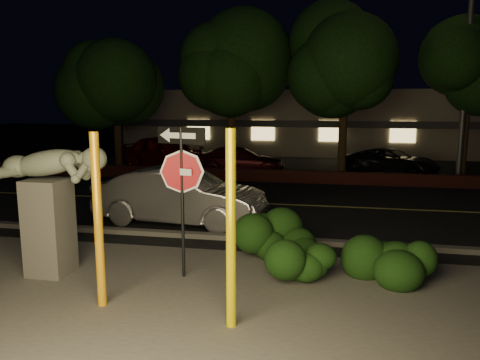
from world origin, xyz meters
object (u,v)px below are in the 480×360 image
signpost (182,172)px  silver_sedan (180,196)px  yellow_pole_right (231,231)px  yellow_pole_left (98,222)px  parked_car_red (166,153)px  parked_car_dark (392,162)px  streetlight (464,16)px  sculpture (49,196)px  parked_car_darkred (240,160)px

signpost → silver_sedan: signpost is taller
yellow_pole_right → silver_sedan: size_ratio=0.64×
yellow_pole_left → parked_car_red: bearing=106.0°
parked_car_red → parked_car_dark: bearing=-60.8°
streetlight → parked_car_dark: (-2.30, 1.33, -6.09)m
parked_car_dark → parked_car_red: bearing=117.1°
sculpture → silver_sedan: (1.23, 4.12, -0.78)m
yellow_pole_right → parked_car_red: yellow_pole_right is taller
yellow_pole_left → yellow_pole_right: size_ratio=0.97×
parked_car_red → parked_car_darkred: parked_car_red is taller
signpost → parked_car_dark: signpost is taller
yellow_pole_right → parked_car_dark: 16.32m
signpost → streetlight: bearing=69.5°
sculpture → silver_sedan: 4.37m
yellow_pole_left → silver_sedan: size_ratio=0.62×
yellow_pole_right → silver_sedan: (-2.61, 5.58, -0.71)m
parked_car_dark → signpost: bearing=-177.5°
parked_car_red → signpost: bearing=-133.0°
streetlight → parked_car_darkred: (-9.21, 0.43, -6.07)m
signpost → sculpture: 2.60m
yellow_pole_left → parked_car_dark: yellow_pole_left is taller
streetlight → yellow_pole_right: bearing=-121.8°
signpost → parked_car_red: signpost is taller
silver_sedan → yellow_pole_right: bearing=-149.2°
sculpture → silver_sedan: sculpture is taller
yellow_pole_left → streetlight: streetlight is taller
sculpture → parked_car_darkred: sculpture is taller
yellow_pole_right → parked_car_red: bearing=113.2°
streetlight → parked_car_red: 14.19m
yellow_pole_right → streetlight: streetlight is taller
signpost → sculpture: signpost is taller
yellow_pole_right → parked_car_red: 16.48m
yellow_pole_left → signpost: 1.85m
yellow_pole_right → streetlight: (6.44, 14.43, 5.19)m
parked_car_darkred → parked_car_dark: bearing=-89.5°
streetlight → silver_sedan: size_ratio=2.41×
sculpture → parked_car_dark: 16.40m
parked_car_red → streetlight: bearing=-67.3°
yellow_pole_left → signpost: (0.92, 1.48, 0.60)m
parked_car_dark → yellow_pole_right: bearing=-171.0°
yellow_pole_right → sculpture: size_ratio=1.18×
parked_car_dark → streetlight: bearing=-96.3°
yellow_pole_right → signpost: yellow_pole_right is taller
yellow_pole_left → signpost: size_ratio=1.00×
streetlight → parked_car_red: bearing=169.1°
yellow_pole_right → silver_sedan: yellow_pole_right is taller
yellow_pole_right → streetlight: size_ratio=0.26×
yellow_pole_left → yellow_pole_right: yellow_pole_right is taller
silver_sedan → parked_car_red: size_ratio=0.95×
silver_sedan → parked_car_dark: 12.22m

